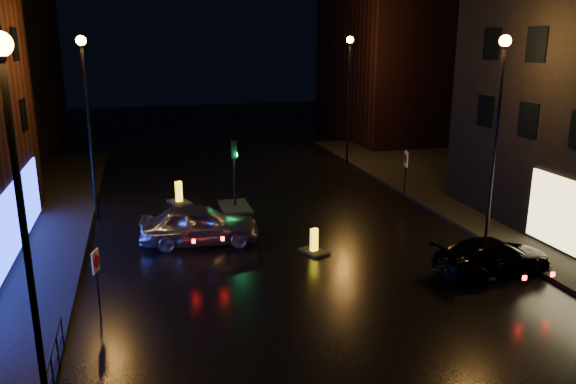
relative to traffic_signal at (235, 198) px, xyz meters
The scene contains 14 objects.
ground 14.06m from the traffic_signal, 85.10° to the right, with size 120.00×120.00×0.00m, color black.
pavement_right 16.35m from the traffic_signal, 21.54° to the right, with size 12.00×44.00×0.15m, color black.
building_far_right 24.83m from the traffic_signal, 48.01° to the left, with size 8.00×14.00×12.00m, color black.
street_lamp_lnear 18.03m from the traffic_signal, 112.42° to the right, with size 0.44×0.44×8.37m.
street_lamp_lfar 8.32m from the traffic_signal, behind, with size 0.44×0.44×8.37m.
street_lamp_rnear 13.06m from the traffic_signal, 41.63° to the right, with size 0.44×0.44×8.37m.
street_lamp_rfar 13.06m from the traffic_signal, 41.63° to the left, with size 0.44×0.44×8.37m.
traffic_signal is the anchor object (origin of this frame).
silver_hatchback 5.16m from the traffic_signal, 115.99° to the right, with size 1.95×4.84×1.65m, color #B4B7BD.
dark_sedan 12.96m from the traffic_signal, 54.15° to the right, with size 1.83×4.51×1.31m, color black.
bollard_near 7.17m from the traffic_signal, 73.87° to the right, with size 1.12×1.35×1.01m.
bollard_far 3.08m from the traffic_signal, 150.02° to the left, with size 1.31×1.56×1.16m.
road_sign_left 11.75m from the traffic_signal, 120.57° to the right, with size 0.19×0.50×2.09m.
road_sign_right 9.21m from the traffic_signal, ahead, with size 0.20×0.61×2.52m.
Camera 1 is at (-5.59, -12.80, 8.24)m, focal length 35.00 mm.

